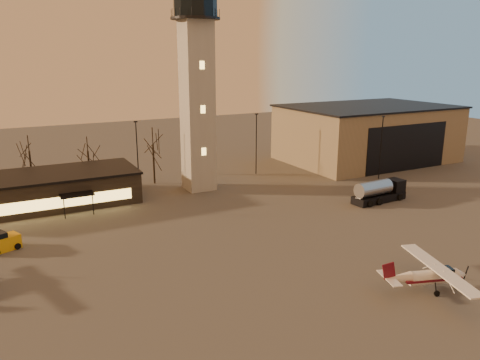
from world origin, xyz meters
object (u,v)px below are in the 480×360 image
object	(u,v)px
hangar	(367,133)
terminal	(38,190)
control_tower	(197,77)
service_cart	(2,243)
cessna_front	(434,279)
fuel_truck	(379,193)

from	to	relation	value
hangar	terminal	xyz separation A→B (m)	(-57.99, -2.00, -3.00)
control_tower	service_cart	bearing A→B (deg)	-155.77
service_cart	cessna_front	bearing A→B (deg)	-62.28
fuel_truck	hangar	bearing A→B (deg)	47.98
cessna_front	fuel_truck	distance (m)	24.96
hangar	terminal	world-z (taller)	hangar
service_cart	control_tower	bearing A→B (deg)	0.94
hangar	cessna_front	distance (m)	52.14
service_cart	fuel_truck	bearing A→B (deg)	-29.76
hangar	cessna_front	bearing A→B (deg)	-125.90
hangar	terminal	size ratio (longest dim) A/B	1.20
control_tower	fuel_truck	bearing A→B (deg)	-41.93
control_tower	cessna_front	size ratio (longest dim) A/B	3.21
cessna_front	service_cart	distance (m)	41.48
cessna_front	service_cart	size ratio (longest dim) A/B	2.85
terminal	cessna_front	size ratio (longest dim) A/B	2.50
fuel_truck	control_tower	bearing A→B (deg)	134.47
terminal	cessna_front	xyz separation A→B (m)	(27.52, -40.10, -1.19)
fuel_truck	service_cart	world-z (taller)	fuel_truck
terminal	cessna_front	bearing A→B (deg)	-55.54
control_tower	cessna_front	distance (m)	41.47
service_cart	terminal	bearing A→B (deg)	48.09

